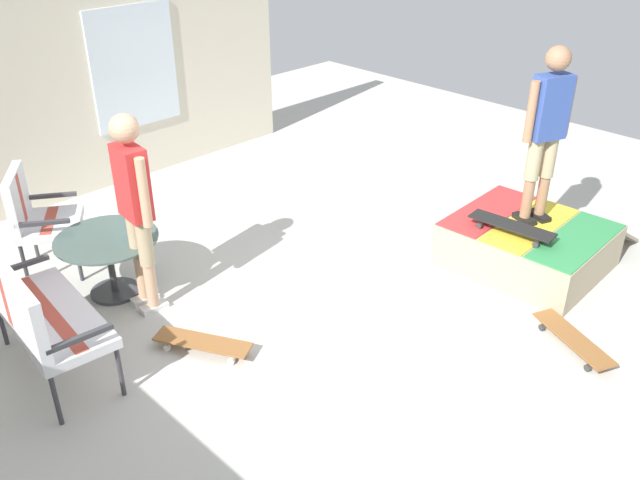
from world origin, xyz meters
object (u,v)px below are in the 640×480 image
object	(u,v)px
patio_chair_near_house	(35,213)
skateboard_spare	(573,339)
person_watching	(134,200)
patio_bench	(32,308)
skateboard_by_bench	(203,342)
person_skater	(547,124)
patio_table	(109,254)
skateboard_on_ramp	(512,226)
skate_ramp	(529,243)

from	to	relation	value
patio_chair_near_house	skateboard_spare	distance (m)	4.85
person_watching	patio_chair_near_house	bearing A→B (deg)	16.75
patio_bench	person_watching	xyz separation A→B (m)	(0.25, -1.06, 0.42)
patio_chair_near_house	skateboard_by_bench	bearing A→B (deg)	-171.26
patio_bench	person_skater	size ratio (longest dim) A/B	0.78
person_skater	skateboard_by_bench	distance (m)	3.56
skateboard_by_bench	person_skater	bearing A→B (deg)	-108.55
skateboard_spare	patio_table	bearing A→B (deg)	33.58
person_skater	patio_table	bearing A→B (deg)	54.15
skateboard_by_bench	patio_bench	bearing A→B (deg)	58.90
skateboard_by_bench	patio_chair_near_house	bearing A→B (deg)	8.74
patio_chair_near_house	skateboard_on_ramp	size ratio (longest dim) A/B	1.25
skate_ramp	patio_chair_near_house	size ratio (longest dim) A/B	1.83
patio_chair_near_house	person_skater	xyz separation A→B (m)	(-3.14, -3.46, 0.78)
patio_table	patio_chair_near_house	bearing A→B (deg)	17.36
person_watching	skateboard_on_ramp	distance (m)	3.35
patio_table	person_skater	bearing A→B (deg)	-125.85
skate_ramp	person_skater	xyz separation A→B (m)	(0.05, -0.06, 1.18)
patio_table	person_watching	size ratio (longest dim) A/B	0.51
skateboard_on_ramp	skate_ramp	bearing A→B (deg)	-94.97
skate_ramp	person_watching	xyz separation A→B (m)	(1.96, 3.02, 0.82)
patio_table	person_watching	world-z (taller)	person_watching
person_watching	skateboard_by_bench	bearing A→B (deg)	176.80
patio_chair_near_house	skateboard_by_bench	xyz separation A→B (m)	(-2.08, -0.32, -0.53)
patio_bench	skateboard_by_bench	bearing A→B (deg)	-121.10
person_watching	person_skater	bearing A→B (deg)	-121.77
patio_bench	patio_table	distance (m)	1.17
patio_chair_near_house	skateboard_spare	xyz separation A→B (m)	(-4.14, -2.46, -0.53)
skateboard_spare	skateboard_on_ramp	xyz separation A→B (m)	(0.99, -0.59, 0.43)
patio_chair_near_house	skateboard_by_bench	size ratio (longest dim) A/B	1.27
skateboard_by_bench	skateboard_spare	world-z (taller)	same
patio_chair_near_house	patio_table	bearing A→B (deg)	-162.64
patio_bench	skateboard_by_bench	world-z (taller)	patio_bench
skate_ramp	patio_bench	xyz separation A→B (m)	(1.71, 4.08, 0.40)
patio_bench	person_skater	xyz separation A→B (m)	(-1.66, -4.15, 0.78)
patio_table	person_watching	bearing A→B (deg)	-164.53
skateboard_by_bench	skateboard_on_ramp	distance (m)	2.97
person_watching	skateboard_on_ramp	bearing A→B (deg)	-125.73
patio_bench	patio_table	size ratio (longest dim) A/B	1.44
patio_bench	skateboard_by_bench	xyz separation A→B (m)	(-0.61, -1.01, -0.53)
skate_ramp	skateboard_on_ramp	world-z (taller)	skateboard_on_ramp
patio_bench	patio_table	bearing A→B (deg)	-55.71
patio_chair_near_house	skateboard_on_ramp	bearing A→B (deg)	-135.94
person_skater	skateboard_spare	distance (m)	1.93
skate_ramp	person_skater	bearing A→B (deg)	-53.31
patio_table	person_watching	xyz separation A→B (m)	(-0.40, -0.11, 0.63)
person_skater	skateboard_on_ramp	world-z (taller)	person_skater
patio_bench	person_watching	bearing A→B (deg)	-76.75
skate_ramp	skateboard_spare	distance (m)	1.34
skate_ramp	patio_bench	bearing A→B (deg)	67.26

